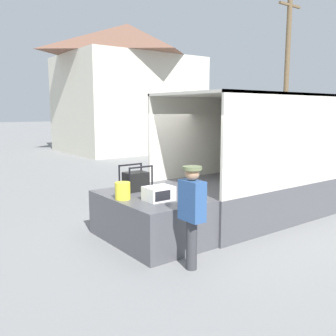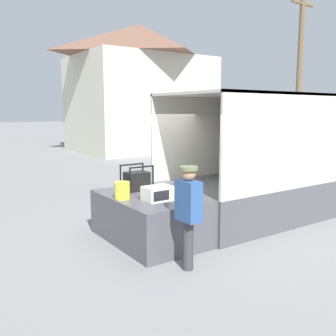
% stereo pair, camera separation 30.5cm
% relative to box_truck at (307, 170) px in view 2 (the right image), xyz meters
% --- Properties ---
extents(ground_plane, '(160.00, 160.00, 0.00)m').
position_rel_box_truck_xyz_m(ground_plane, '(-4.27, 0.00, -0.97)').
color(ground_plane, gray).
extents(box_truck, '(7.31, 2.45, 2.97)m').
position_rel_box_truck_xyz_m(box_truck, '(0.00, 0.00, 0.00)').
color(box_truck, navy).
rests_on(box_truck, ground).
extents(tailgate_deck, '(1.56, 2.33, 0.91)m').
position_rel_box_truck_xyz_m(tailgate_deck, '(-5.05, 0.00, -0.51)').
color(tailgate_deck, '#4C4C51').
rests_on(tailgate_deck, ground).
extents(microwave, '(0.53, 0.41, 0.26)m').
position_rel_box_truck_xyz_m(microwave, '(-5.14, -0.43, 0.08)').
color(microwave, white).
rests_on(microwave, tailgate_deck).
extents(portable_generator, '(0.58, 0.46, 0.54)m').
position_rel_box_truck_xyz_m(portable_generator, '(-5.00, 0.58, 0.15)').
color(portable_generator, black).
rests_on(portable_generator, tailgate_deck).
extents(orange_bucket, '(0.29, 0.29, 0.33)m').
position_rel_box_truck_xyz_m(orange_bucket, '(-5.64, 0.05, 0.11)').
color(orange_bucket, yellow).
rests_on(orange_bucket, tailgate_deck).
extents(worker_person, '(0.31, 0.44, 1.71)m').
position_rel_box_truck_xyz_m(worker_person, '(-5.30, -1.58, 0.09)').
color(worker_person, '#38383D').
rests_on(worker_person, ground).
extents(house_backdrop, '(8.42, 6.84, 7.93)m').
position_rel_box_truck_xyz_m(house_backdrop, '(3.47, 15.12, 3.08)').
color(house_backdrop, beige).
rests_on(house_backdrop, ground).
extents(utility_pole, '(1.80, 0.28, 8.98)m').
position_rel_box_truck_xyz_m(utility_pole, '(9.45, 7.52, 3.68)').
color(utility_pole, brown).
rests_on(utility_pole, ground).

